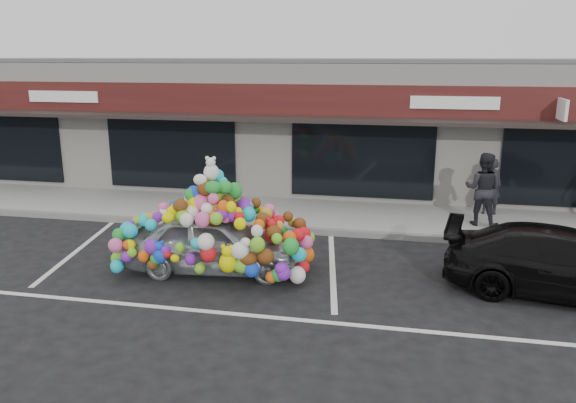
% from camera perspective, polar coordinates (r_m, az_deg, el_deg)
% --- Properties ---
extents(ground, '(90.00, 90.00, 0.00)m').
position_cam_1_polar(ground, '(12.55, -8.44, -6.18)').
color(ground, black).
rests_on(ground, ground).
extents(shop_building, '(24.00, 7.20, 4.31)m').
position_cam_1_polar(shop_building, '(20.00, -0.46, 8.16)').
color(shop_building, white).
rests_on(shop_building, ground).
extents(sidewalk, '(26.00, 3.00, 0.15)m').
position_cam_1_polar(sidewalk, '(16.15, -3.69, -1.01)').
color(sidewalk, '#969691').
rests_on(sidewalk, ground).
extents(kerb, '(26.00, 0.18, 0.16)m').
position_cam_1_polar(kerb, '(14.77, -5.20, -2.55)').
color(kerb, slate).
rests_on(kerb, ground).
extents(parking_stripe_left, '(0.73, 4.37, 0.01)m').
position_cam_1_polar(parking_stripe_left, '(14.08, -20.56, -4.63)').
color(parking_stripe_left, silver).
rests_on(parking_stripe_left, ground).
extents(parking_stripe_mid, '(0.73, 4.37, 0.01)m').
position_cam_1_polar(parking_stripe_mid, '(12.12, 4.54, -6.81)').
color(parking_stripe_mid, silver).
rests_on(parking_stripe_mid, ground).
extents(lane_line, '(14.00, 0.12, 0.01)m').
position_cam_1_polar(lane_line, '(9.99, -1.92, -11.66)').
color(lane_line, silver).
rests_on(lane_line, ground).
extents(toy_car, '(2.72, 4.12, 2.31)m').
position_cam_1_polar(toy_car, '(11.85, -7.51, -3.38)').
color(toy_car, silver).
rests_on(toy_car, ground).
extents(black_sedan, '(2.44, 4.61, 1.27)m').
position_cam_1_polar(black_sedan, '(11.82, 26.30, -5.65)').
color(black_sedan, black).
rests_on(black_sedan, ground).
extents(pedestrian_a, '(0.58, 0.39, 1.58)m').
position_cam_1_polar(pedestrian_a, '(16.39, 19.89, 1.48)').
color(pedestrian_a, black).
rests_on(pedestrian_a, sidewalk).
extents(pedestrian_b, '(1.09, 0.96, 1.90)m').
position_cam_1_polar(pedestrian_b, '(15.23, 19.19, 1.20)').
color(pedestrian_b, black).
rests_on(pedestrian_b, sidewalk).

